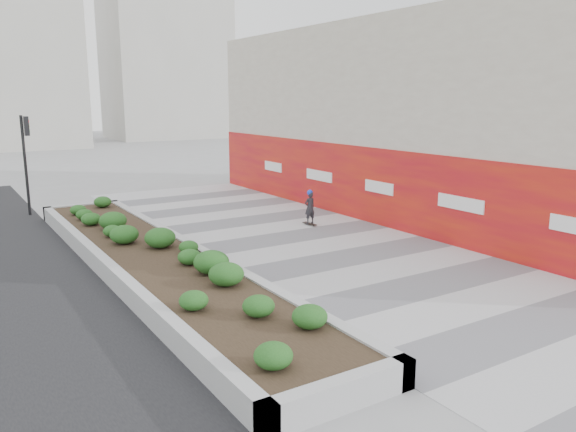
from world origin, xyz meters
TOP-DOWN VIEW (x-y plane):
  - ground at (0.00, 0.00)m, footprint 160.00×160.00m
  - walkway at (0.00, 3.00)m, footprint 8.00×36.00m
  - building at (6.98, 8.98)m, footprint 6.04×24.08m
  - planter at (-5.50, 7.00)m, footprint 3.00×18.00m
  - traffic_signal_near at (-7.23, 17.50)m, footprint 0.33×0.28m
  - distant_bldg_north_r at (15.00, 60.00)m, footprint 14.00×10.00m
  - manhole_cover at (0.50, 3.00)m, footprint 0.44×0.44m
  - skateboarder at (1.66, 9.41)m, footprint 0.47×0.73m

SIDE VIEW (x-z plane):
  - ground at x=0.00m, z-range 0.00..0.00m
  - manhole_cover at x=0.50m, z-range 0.00..0.01m
  - walkway at x=0.00m, z-range 0.00..0.01m
  - planter at x=-5.50m, z-range -0.03..0.87m
  - skateboarder at x=1.66m, z-range 0.01..1.43m
  - traffic_signal_near at x=-7.23m, z-range 0.66..4.86m
  - building at x=6.98m, z-range -0.02..7.98m
  - distant_bldg_north_r at x=15.00m, z-range 0.00..24.00m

